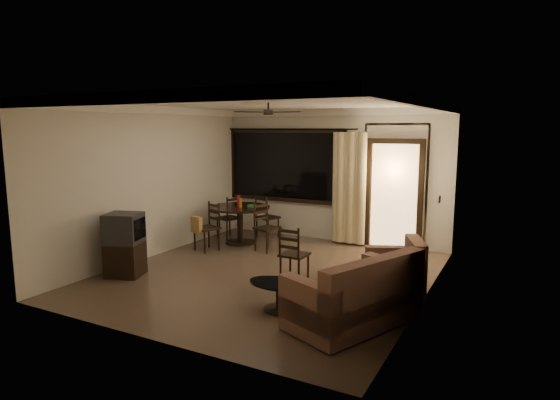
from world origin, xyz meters
The scene contains 12 objects.
ground centered at (0.00, 0.00, 0.00)m, with size 5.50×5.50×0.00m, color #7F6651.
room_shell centered at (0.59, 1.77, 1.83)m, with size 5.50×6.70×5.50m.
dining_table centered at (-1.57, 1.57, 0.62)m, with size 1.25×1.25×1.00m.
dining_chair_west centered at (-2.04, 1.83, 0.28)m, with size 0.53×0.53×0.95m.
dining_chair_east centered at (-0.78, 1.31, 0.28)m, with size 0.53×0.53×0.95m.
dining_chair_south centered at (-1.84, 0.75, 0.31)m, with size 0.53×0.57×0.95m.
dining_chair_north centered at (-1.33, 2.29, 0.28)m, with size 0.53×0.53×0.95m.
tv_cabinet centered at (-2.05, -1.16, 0.52)m, with size 0.67×0.64×1.04m.
sofa centered at (1.94, -1.27, 0.35)m, with size 1.46×1.86×0.88m.
armchair centered at (2.10, 0.11, 0.33)m, with size 1.03×1.03×0.79m.
coffee_table centered at (0.88, -1.28, 0.25)m, with size 0.86×0.52×0.38m.
side_chair centered at (0.52, -0.11, 0.27)m, with size 0.41×0.41×0.90m.
Camera 1 is at (3.67, -6.53, 2.41)m, focal length 30.00 mm.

